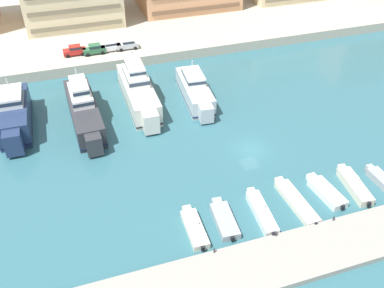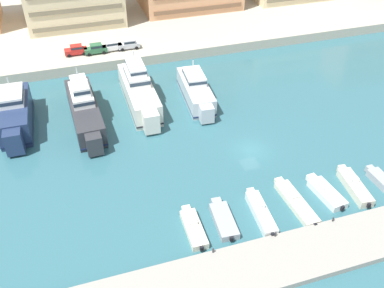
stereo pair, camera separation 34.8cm
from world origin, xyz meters
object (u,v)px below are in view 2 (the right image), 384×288
at_px(yacht_ivory_mid_left, 139,91).
at_px(motorboat_grey_left, 223,220).
at_px(motorboat_cream_center_right, 354,186).
at_px(car_white_mid_left, 111,46).
at_px(yacht_charcoal_left, 84,109).
at_px(motorboat_white_center, 326,192).
at_px(yacht_navy_far_left, 15,114).
at_px(motorboat_cream_far_left, 193,228).
at_px(car_silver_center_left, 129,44).
at_px(yacht_silver_center_left, 196,90).
at_px(car_red_far_left, 76,50).
at_px(motorboat_white_mid_left, 261,212).
at_px(car_green_left, 96,48).
at_px(motorboat_cream_center_left, 296,202).

bearing_deg(yacht_ivory_mid_left, motorboat_grey_left, -82.64).
relative_size(motorboat_cream_center_right, car_white_mid_left, 1.75).
relative_size(yacht_charcoal_left, motorboat_white_center, 2.83).
relative_size(yacht_navy_far_left, motorboat_cream_center_right, 2.08).
xyz_separation_m(yacht_charcoal_left, motorboat_cream_far_left, (8.84, -25.75, -1.76)).
bearing_deg(car_silver_center_left, yacht_ivory_mid_left, -95.66).
distance_m(yacht_silver_center_left, car_red_far_left, 25.53).
relative_size(yacht_navy_far_left, motorboat_grey_left, 2.34).
height_order(yacht_silver_center_left, motorboat_grey_left, yacht_silver_center_left).
height_order(yacht_silver_center_left, motorboat_white_mid_left, yacht_silver_center_left).
bearing_deg(car_white_mid_left, motorboat_white_mid_left, -78.03).
bearing_deg(motorboat_cream_center_right, car_white_mid_left, 116.57).
distance_m(car_green_left, car_white_mid_left, 2.96).
relative_size(car_red_far_left, car_green_left, 0.99).
distance_m(yacht_charcoal_left, car_green_left, 19.73).
relative_size(motorboat_cream_far_left, motorboat_grey_left, 1.01).
relative_size(yacht_ivory_mid_left, car_green_left, 4.38).
distance_m(yacht_silver_center_left, motorboat_cream_center_right, 28.91).
relative_size(yacht_navy_far_left, motorboat_cream_far_left, 2.31).
xyz_separation_m(yacht_silver_center_left, car_silver_center_left, (-7.27, 18.58, 1.10)).
relative_size(motorboat_white_mid_left, motorboat_white_center, 1.16).
bearing_deg(yacht_charcoal_left, motorboat_cream_center_right, -40.52).
relative_size(yacht_navy_far_left, yacht_charcoal_left, 0.82).
xyz_separation_m(motorboat_cream_far_left, car_red_far_left, (-8.04, 45.60, 2.40)).
xyz_separation_m(car_white_mid_left, car_silver_center_left, (3.26, -0.12, 0.00)).
relative_size(yacht_ivory_mid_left, car_silver_center_left, 4.41).
bearing_deg(motorboat_white_mid_left, motorboat_grey_left, 175.30).
relative_size(motorboat_grey_left, car_green_left, 1.57).
bearing_deg(car_white_mid_left, motorboat_white_center, -67.41).
height_order(yacht_navy_far_left, car_white_mid_left, yacht_navy_far_left).
bearing_deg(yacht_charcoal_left, yacht_ivory_mid_left, 15.39).
height_order(yacht_ivory_mid_left, car_green_left, yacht_ivory_mid_left).
height_order(car_red_far_left, car_green_left, same).
xyz_separation_m(yacht_silver_center_left, motorboat_cream_far_left, (-8.97, -26.58, -1.30)).
relative_size(yacht_navy_far_left, motorboat_white_center, 2.34).
height_order(car_green_left, car_silver_center_left, same).
relative_size(yacht_ivory_mid_left, car_red_far_left, 4.41).
bearing_deg(motorboat_white_center, car_silver_center_left, 108.99).
distance_m(motorboat_grey_left, motorboat_white_mid_left, 4.46).
distance_m(yacht_ivory_mid_left, motorboat_white_mid_left, 29.57).
height_order(motorboat_white_mid_left, motorboat_cream_center_left, motorboat_white_mid_left).
height_order(yacht_charcoal_left, car_red_far_left, yacht_charcoal_left).
bearing_deg(yacht_ivory_mid_left, car_silver_center_left, 84.34).
bearing_deg(motorboat_cream_center_right, yacht_navy_far_left, 145.73).
height_order(motorboat_cream_far_left, car_red_far_left, car_red_far_left).
bearing_deg(car_white_mid_left, car_red_far_left, 177.23).
bearing_deg(motorboat_cream_center_right, yacht_charcoal_left, 139.48).
distance_m(motorboat_cream_far_left, car_white_mid_left, 45.38).
xyz_separation_m(motorboat_grey_left, car_white_mid_left, (-5.20, 45.13, 2.41)).
bearing_deg(motorboat_white_mid_left, yacht_charcoal_left, 123.10).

